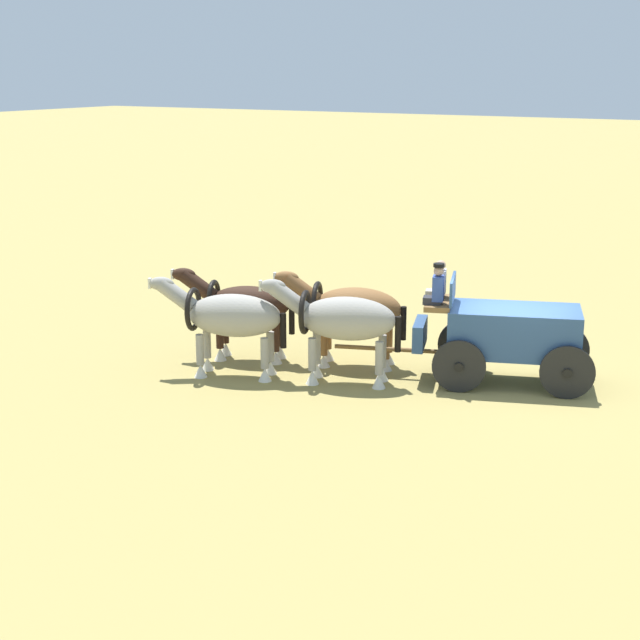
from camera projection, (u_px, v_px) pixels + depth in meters
The scene contains 6 objects.
ground_plane at pixel (511, 383), 21.80m from camera, with size 220.00×220.00×0.00m, color #9E8C4C.
show_wagon at pixel (506, 332), 21.53m from camera, with size 5.75×2.84×2.74m.
draft_horse_rear_near at pixel (342, 321), 21.51m from camera, with size 3.11×1.63×2.30m.
draft_horse_rear_off at pixel (351, 310), 22.76m from camera, with size 3.08×1.64×2.22m.
draft_horse_lead_near at pixel (229, 317), 22.00m from camera, with size 3.12×1.64×2.25m.
draft_horse_lead_off at pixel (243, 306), 23.25m from camera, with size 2.93×1.48×2.19m.
Camera 1 is at (-6.70, 20.07, 6.93)m, focal length 54.49 mm.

